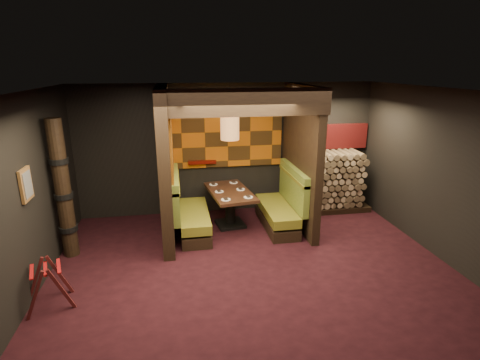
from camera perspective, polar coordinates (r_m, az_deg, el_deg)
name	(u,v)px	position (r m, az deg, el deg)	size (l,w,h in m)	color
floor	(254,271)	(6.27, 2.12, -13.72)	(6.50, 5.50, 0.02)	black
ceiling	(256,90)	(5.39, 2.46, 13.48)	(6.50, 5.50, 0.02)	black
wall_back	(229,149)	(8.29, -1.75, 4.75)	(6.50, 0.02, 2.85)	black
wall_front	(326,292)	(3.27, 12.91, -16.23)	(6.50, 0.02, 2.85)	black
wall_left	(22,200)	(5.94, -30.24, -2.71)	(0.02, 5.50, 2.85)	black
wall_right	(447,177)	(7.09, 29.00, 0.42)	(0.02, 5.50, 2.85)	black
partition_left	(166,164)	(7.13, -11.25, 2.37)	(0.20, 2.20, 2.85)	black
partition_right	(300,158)	(7.59, 9.20, 3.36)	(0.15, 2.10, 2.85)	black
header_beam	(245,102)	(6.09, 0.76, 11.74)	(2.85, 0.18, 0.44)	black
tapa_back_panel	(228,132)	(8.16, -1.90, 7.38)	(2.40, 0.06, 1.55)	#AA520C
tapa_side_panel	(171,140)	(7.21, -10.47, 6.04)	(0.04, 1.85, 1.45)	#AA520C
lacquer_shelf	(202,162)	(8.18, -5.79, 2.73)	(0.60, 0.12, 0.07)	#510B05
booth_bench_left	(189,214)	(7.45, -7.80, -5.11)	(0.68, 1.60, 1.14)	black
booth_bench_right	(282,208)	(7.74, 6.38, -4.21)	(0.68, 1.60, 1.14)	black
dining_table	(230,202)	(7.67, -1.53, -3.31)	(0.97, 1.53, 0.76)	black
place_settings	(230,190)	(7.59, -1.54, -1.57)	(0.76, 1.21, 0.03)	white
pendant_lamp	(230,128)	(7.24, -1.56, 7.92)	(0.36, 0.36, 1.03)	#956234
framed_picture	(26,185)	(5.95, -29.82, -0.60)	(0.05, 0.36, 0.46)	brown
luggage_rack	(48,283)	(5.92, -27.24, -13.79)	(0.75, 0.62, 0.70)	#451313
totem_column	(63,191)	(6.93, -25.37, -1.48)	(0.31, 0.31, 2.40)	black
firewood_stack	(331,181)	(8.72, 13.73, -0.18)	(1.73, 0.70, 1.36)	black
mosaic_header	(328,137)	(8.79, 13.32, 6.45)	(1.83, 0.10, 0.56)	maroon
bay_front_post	(301,155)	(7.85, 9.21, 3.83)	(0.08, 0.08, 2.85)	black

